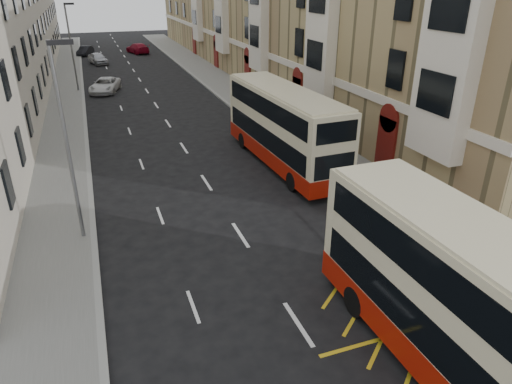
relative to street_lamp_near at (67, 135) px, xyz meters
name	(u,v)px	position (x,y,z in m)	size (l,w,h in m)	color
pavement_right	(257,107)	(14.35, 18.00, -4.56)	(4.00, 120.00, 0.15)	slate
pavement_left	(64,125)	(-1.15, 18.00, -4.56)	(3.00, 120.00, 0.15)	slate
kerb_right	(234,109)	(12.35, 18.00, -4.56)	(0.25, 120.00, 0.15)	gray
kerb_left	(85,123)	(0.35, 18.00, -4.56)	(0.25, 120.00, 0.15)	gray
road_markings	(141,81)	(6.35, 33.00, -4.63)	(10.00, 110.00, 0.01)	silver
terrace_right	(267,4)	(21.23, 33.38, 2.88)	(10.75, 79.00, 15.25)	#9F8D5C
guard_railing	(426,240)	(12.60, -6.25, -3.78)	(0.06, 6.56, 1.01)	red
street_lamp_near	(67,135)	(0.00, 0.00, 0.00)	(0.93, 0.18, 8.00)	slate
street_lamp_far	(71,43)	(0.00, 30.00, 0.00)	(0.93, 0.18, 8.00)	slate
double_decker_front	(480,320)	(9.52, -11.82, -2.32)	(2.75, 11.44, 4.55)	beige
double_decker_rear	(284,127)	(11.35, 5.10, -2.34)	(3.09, 11.43, 4.52)	beige
pedestrian_far	(476,269)	(12.71, -8.67, -3.57)	(1.08, 0.45, 1.84)	black
white_van	(105,85)	(2.49, 28.79, -3.95)	(2.28, 4.94, 1.37)	silver
car_silver	(98,58)	(2.55, 46.21, -3.91)	(1.73, 4.29, 1.46)	#AAACB1
car_dark	(85,51)	(1.15, 54.74, -3.99)	(1.37, 3.93, 1.29)	black
car_red	(138,48)	(8.58, 54.33, -3.90)	(2.07, 5.08, 1.47)	maroon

